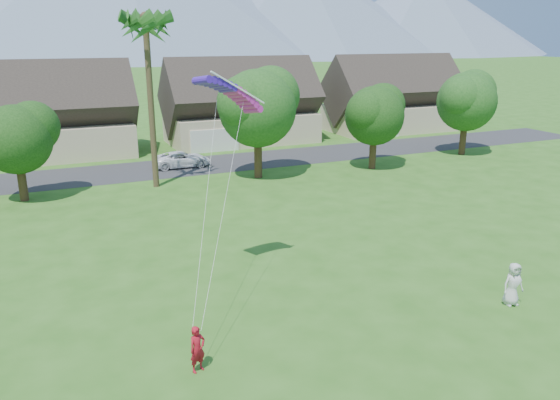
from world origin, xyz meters
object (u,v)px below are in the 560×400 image
watcher (513,284)px  parafoil_kite (230,90)px  kite_flyer (197,349)px  parked_car (182,159)px

watcher → parafoil_kite: parafoil_kite is taller
watcher → kite_flyer: bearing=-174.6°
kite_flyer → parafoil_kite: parafoil_kite is taller
watcher → parked_car: (-6.52, 30.24, -0.26)m
kite_flyer → parked_car: bearing=56.2°
parafoil_kite → watcher: bearing=-52.2°
kite_flyer → watcher: bearing=-23.8°
parked_car → parafoil_kite: (-3.24, -23.24, 7.97)m
watcher → parked_car: 30.94m
parked_car → parafoil_kite: parafoil_kite is taller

